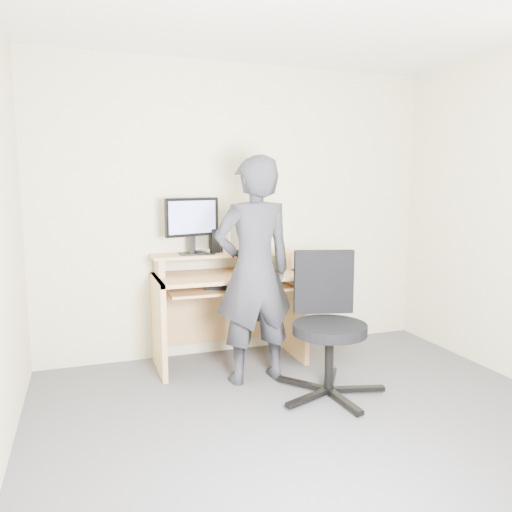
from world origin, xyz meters
TOP-DOWN VIEW (x-y plane):
  - ground at (0.00, 0.00)m, footprint 3.50×3.50m
  - back_wall at (0.00, 1.75)m, footprint 3.50×0.02m
  - desk at (-0.20, 1.53)m, footprint 1.20×0.60m
  - monitor at (-0.47, 1.57)m, footprint 0.47×0.20m
  - external_drive at (-0.26, 1.65)m, footprint 0.07×0.13m
  - travel_mug at (-0.18, 1.62)m, footprint 0.10×0.10m
  - smartphone at (0.01, 1.58)m, footprint 0.11×0.15m
  - charger at (-0.43, 1.52)m, footprint 0.06×0.05m
  - headphones at (-0.39, 1.65)m, footprint 0.16×0.16m
  - keyboard at (-0.19, 1.36)m, footprint 0.49×0.32m
  - mouse at (0.17, 1.35)m, footprint 0.11×0.08m
  - office_chair at (0.30, 0.64)m, footprint 0.78×0.76m
  - person at (-0.13, 1.01)m, footprint 0.64×0.45m

SIDE VIEW (x-z plane):
  - ground at x=0.00m, z-range 0.00..0.00m
  - office_chair at x=0.30m, z-range 0.05..1.03m
  - desk at x=-0.20m, z-range 0.09..1.00m
  - keyboard at x=-0.19m, z-range 0.65..0.68m
  - mouse at x=0.17m, z-range 0.75..0.79m
  - person at x=-0.13m, z-range 0.00..1.69m
  - smartphone at x=0.01m, z-range 0.91..0.92m
  - headphones at x=-0.39m, z-range 0.89..0.95m
  - charger at x=-0.43m, z-range 0.91..0.94m
  - travel_mug at x=-0.18m, z-range 0.91..1.10m
  - external_drive at x=-0.26m, z-range 0.91..1.11m
  - monitor at x=-0.47m, z-range 0.96..1.42m
  - back_wall at x=0.00m, z-range 0.00..2.50m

